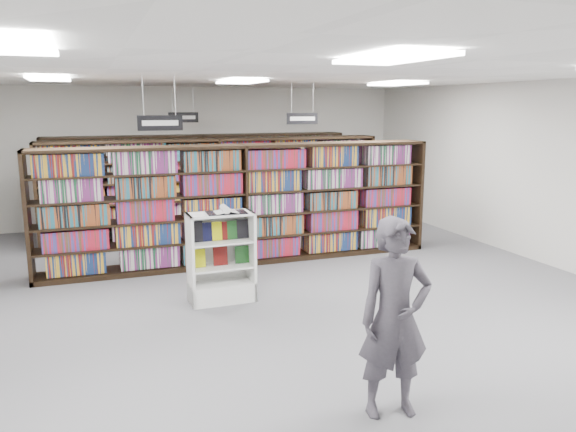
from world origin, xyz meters
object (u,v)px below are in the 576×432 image
object	(u,v)px
bookshelf_row_near	(243,204)
shopper	(395,318)
endcap_display	(221,270)
open_book	(226,211)

from	to	relation	value
bookshelf_row_near	shopper	size ratio (longest dim) A/B	3.85
bookshelf_row_near	endcap_display	distance (m)	2.10
shopper	endcap_display	bearing A→B (deg)	110.92
open_book	shopper	size ratio (longest dim) A/B	0.31
bookshelf_row_near	shopper	distance (m)	5.32
bookshelf_row_near	endcap_display	bearing A→B (deg)	-114.60
bookshelf_row_near	shopper	world-z (taller)	bookshelf_row_near
bookshelf_row_near	shopper	bearing A→B (deg)	-90.74
endcap_display	shopper	size ratio (longest dim) A/B	0.71
endcap_display	bookshelf_row_near	bearing A→B (deg)	64.32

